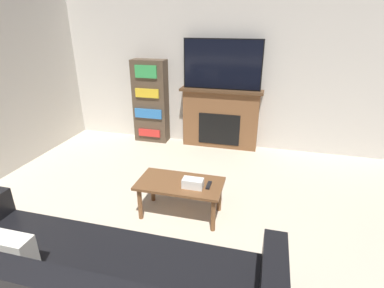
# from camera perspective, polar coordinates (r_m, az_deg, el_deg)

# --- Properties ---
(wall_back) EXTENTS (6.35, 0.06, 2.70)m
(wall_back) POSITION_cam_1_polar(r_m,az_deg,el_deg) (5.10, 5.04, 14.52)
(wall_back) COLOR beige
(wall_back) RESTS_ON ground_plane
(fireplace) EXTENTS (1.37, 0.28, 1.01)m
(fireplace) POSITION_cam_1_polar(r_m,az_deg,el_deg) (5.13, 5.42, 4.91)
(fireplace) COLOR brown
(fireplace) RESTS_ON ground_plane
(tv) EXTENTS (1.26, 0.03, 0.79)m
(tv) POSITION_cam_1_polar(r_m,az_deg,el_deg) (4.91, 5.77, 14.82)
(tv) COLOR black
(tv) RESTS_ON fireplace
(coffee_table) EXTENTS (0.94, 0.50, 0.41)m
(coffee_table) POSITION_cam_1_polar(r_m,az_deg,el_deg) (3.34, -2.24, -8.21)
(coffee_table) COLOR brown
(coffee_table) RESTS_ON ground_plane
(tissue_box) EXTENTS (0.22, 0.12, 0.10)m
(tissue_box) POSITION_cam_1_polar(r_m,az_deg,el_deg) (3.19, 0.17, -7.48)
(tissue_box) COLOR white
(tissue_box) RESTS_ON coffee_table
(remote_control) EXTENTS (0.04, 0.15, 0.02)m
(remote_control) POSITION_cam_1_polar(r_m,az_deg,el_deg) (3.24, 3.21, -7.83)
(remote_control) COLOR black
(remote_control) RESTS_ON coffee_table
(bookshelf) EXTENTS (0.59, 0.29, 1.44)m
(bookshelf) POSITION_cam_1_polar(r_m,az_deg,el_deg) (5.38, -7.89, 8.03)
(bookshelf) COLOR #4C3D2D
(bookshelf) RESTS_ON ground_plane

